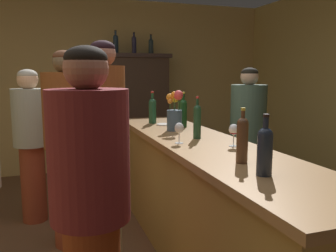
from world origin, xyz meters
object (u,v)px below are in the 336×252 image
Objects in this scene: display_cabinet at (135,111)px; display_bottle_left at (116,43)px; wine_glass_mid at (234,131)px; display_bottle_center at (151,45)px; wine_glass_front at (179,129)px; wine_bottle_chardonnay at (153,109)px; patron_in_grey at (91,204)px; patron_near_entrance at (31,139)px; bar_counter at (201,202)px; cheese_plate at (164,124)px; display_bottle_midleft at (134,44)px; wine_bottle_rose at (242,138)px; wine_bottle_syrah at (197,120)px; patron_redhead at (67,142)px; wine_bottle_merlot at (183,111)px; bartender at (248,136)px; flower_arrangement at (175,113)px; patron_by_cabinet at (105,149)px; wine_bottle_malbec at (265,149)px.

display_cabinet is 5.34× the size of display_bottle_left.
display_bottle_center is (0.28, 3.09, 0.83)m from wine_glass_mid.
display_cabinet is 2.89m from wine_glass_front.
wine_bottle_chardonnay is 2.07m from patron_in_grey.
patron_in_grey reaches higher than patron_near_entrance.
cheese_plate is (-0.01, 0.91, 0.50)m from bar_counter.
patron_in_grey reaches higher than wine_glass_mid.
display_bottle_midleft reaches higher than display_bottle_center.
display_cabinet is 5.60× the size of wine_bottle_rose.
wine_bottle_syrah is 1.13m from patron_redhead.
cheese_plate is (0.07, -0.16, -0.14)m from wine_bottle_chardonnay.
wine_bottle_merlot reaches higher than wine_glass_front.
bartender reaches higher than cheese_plate.
wine_glass_front is 0.60m from flower_arrangement.
display_bottle_left reaches higher than wine_glass_mid.
bar_counter is 0.63m from wine_glass_front.
patron_redhead is at bearing 31.31° from patron_in_grey.
wine_bottle_merlot is 1.06× the size of wine_bottle_rose.
patron_redhead is (-0.77, 0.67, -0.18)m from wine_glass_front.
wine_bottle_syrah is 0.25m from wine_glass_front.
patron_in_grey is (-0.94, -0.91, -0.25)m from wine_bottle_syrah.
patron_by_cabinet is (-0.60, -2.79, -0.99)m from display_bottle_left.
wine_bottle_syrah is 1.06m from wine_bottle_malbec.
cheese_plate is (0.07, 1.86, -0.13)m from wine_bottle_malbec.
wine_bottle_chardonnay reaches higher than wine_glass_front.
wine_bottle_syrah is 1.07× the size of wine_bottle_malbec.
display_cabinet is 1.79m from wine_bottle_chardonnay.
cheese_plate is at bearing -102.26° from display_bottle_center.
display_cabinet is 1.15× the size of bartender.
bar_counter is 9.81× the size of display_bottle_midleft.
display_bottle_left is 1.14× the size of display_bottle_center.
flower_arrangement is (-0.15, -0.18, 0.01)m from wine_bottle_merlot.
bar_counter is 2.88m from display_cabinet.
wine_bottle_syrah is 1.00× the size of display_bottle_left.
flower_arrangement is (-0.03, 0.54, 0.65)m from bar_counter.
patron_near_entrance is 0.99× the size of bartender.
flower_arrangement is at bearing 88.06° from wine_bottle_malbec.
wine_bottle_chardonnay is 0.54m from flower_arrangement.
flower_arrangement is (-0.17, -2.29, 0.21)m from display_cabinet.
wine_bottle_syrah reaches higher than cheese_plate.
bartender is at bearing -70.76° from display_bottle_midleft.
wine_bottle_malbec is 1.06× the size of display_bottle_center.
patron_by_cabinet is 1.37m from patron_near_entrance.
wine_bottle_merlot is at bearing -90.67° from display_bottle_midleft.
flower_arrangement reaches higher than wine_glass_mid.
patron_in_grey is at bearing -114.46° from wine_bottle_chardonnay.
display_bottle_center reaches higher than wine_glass_mid.
display_bottle_midleft is (0.23, 1.76, 0.81)m from wine_bottle_chardonnay.
wine_bottle_chardonnay is at bearing 71.91° from patron_by_cabinet.
patron_by_cabinet reaches higher than wine_bottle_malbec.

